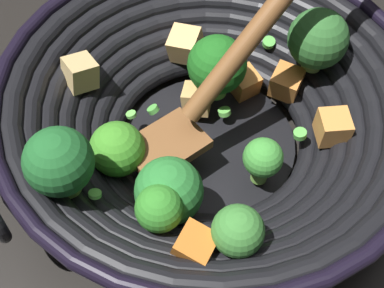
{
  "coord_description": "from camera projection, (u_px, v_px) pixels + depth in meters",
  "views": [
    {
      "loc": [
        0.32,
        -0.03,
        0.46
      ],
      "look_at": [
        0.02,
        -0.02,
        0.03
      ],
      "focal_mm": 52.23,
      "sensor_mm": 36.0,
      "label": 1
    }
  ],
  "objects": [
    {
      "name": "wok",
      "position": [
        210.0,
        111.0,
        0.51
      ],
      "size": [
        0.39,
        0.39,
        0.23
      ],
      "color": "black",
      "rests_on": "ground"
    },
    {
      "name": "ground_plane",
      "position": [
        209.0,
        148.0,
        0.56
      ],
      "size": [
        4.0,
        4.0,
        0.0
      ],
      "primitive_type": "plane",
      "color": "black"
    }
  ]
}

